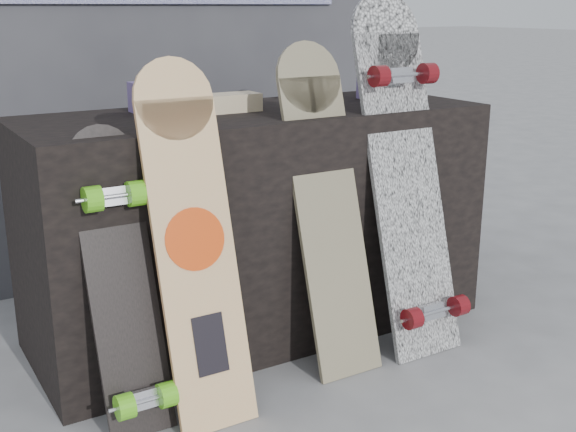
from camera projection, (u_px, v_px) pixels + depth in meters
ground at (336, 384)px, 2.27m from camera, size 60.00×60.00×0.00m
vendor_table at (258, 223)px, 2.57m from camera, size 1.60×0.60×0.80m
booth at (160, 16)px, 3.07m from camera, size 2.40×0.22×2.20m
merch_box_purple at (159, 97)px, 2.41m from camera, size 0.18×0.12×0.10m
merch_box_small at (382, 83)px, 2.74m from camera, size 0.14×0.14×0.12m
merch_box_flat at (227, 103)px, 2.42m from camera, size 0.22×0.10×0.06m
longboard_geisha at (193, 234)px, 2.00m from camera, size 0.23×0.29×1.01m
longboard_celtic at (326, 198)px, 2.30m from camera, size 0.23×0.32×1.04m
longboard_cascadia at (406, 168)px, 2.42m from camera, size 0.27×0.40×1.19m
skateboard_dark at (122, 279)px, 1.97m from camera, size 0.19×0.31×0.84m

